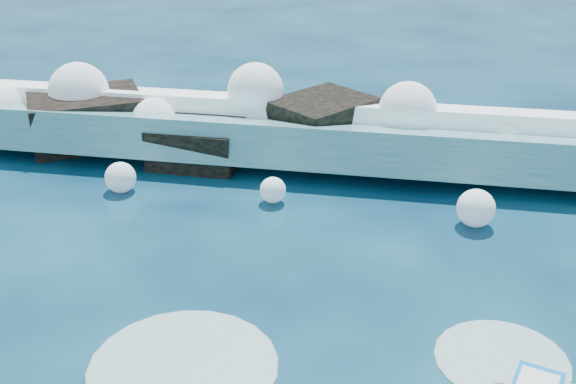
# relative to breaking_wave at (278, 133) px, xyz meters

# --- Properties ---
(ground) EXTENTS (200.00, 200.00, 0.00)m
(ground) POSITION_rel_breaking_wave_xyz_m (-0.47, -6.39, -0.56)
(ground) COLOR #071E39
(ground) RESTS_ON ground
(breaking_wave) EXTENTS (18.49, 2.86, 1.59)m
(breaking_wave) POSITION_rel_breaking_wave_xyz_m (0.00, 0.00, 0.00)
(breaking_wave) COLOR teal
(breaking_wave) RESTS_ON ground
(rock_cluster) EXTENTS (8.66, 3.38, 1.52)m
(rock_cluster) POSITION_rel_breaking_wave_xyz_m (-2.11, 0.04, -0.07)
(rock_cluster) COLOR black
(rock_cluster) RESTS_ON ground
(wave_spray) EXTENTS (15.42, 4.31, 2.06)m
(wave_spray) POSITION_rel_breaking_wave_xyz_m (-0.40, 0.04, 0.48)
(wave_spray) COLOR white
(wave_spray) RESTS_ON ground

